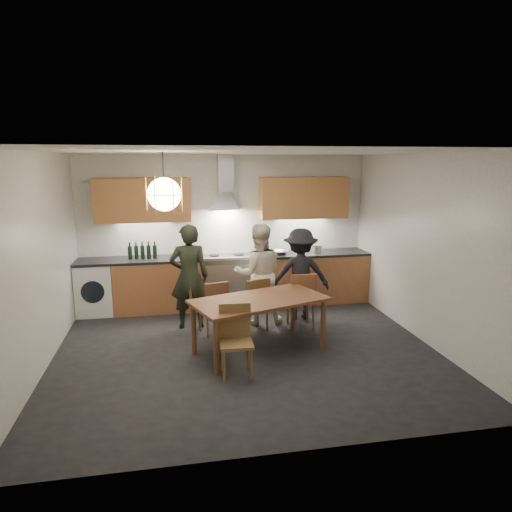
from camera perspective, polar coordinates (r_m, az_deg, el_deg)
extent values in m
plane|color=black|center=(6.27, -1.22, -11.63)|extent=(5.00, 5.00, 0.00)
cube|color=white|center=(8.07, -3.88, 3.28)|extent=(5.00, 0.02, 2.60)
cube|color=white|center=(3.74, 4.38, -6.77)|extent=(5.00, 0.02, 2.60)
cube|color=white|center=(6.01, -25.52, -0.80)|extent=(0.02, 4.50, 2.60)
cube|color=white|center=(6.74, 20.20, 0.88)|extent=(0.02, 4.50, 2.60)
cube|color=silver|center=(5.75, -1.34, 12.88)|extent=(5.00, 4.50, 0.02)
cube|color=#BB7648|center=(7.90, -12.04, -3.59)|extent=(1.45, 0.60, 0.86)
cube|color=#BB7648|center=(8.26, 6.68, -2.74)|extent=(2.05, 0.60, 0.86)
cube|color=white|center=(8.00, -19.41, -3.86)|extent=(0.58, 0.58, 0.85)
cube|color=black|center=(7.81, -14.38, -0.48)|extent=(2.05, 0.62, 0.04)
cube|color=black|center=(8.16, 6.76, 0.32)|extent=(2.05, 0.62, 0.04)
cube|color=silver|center=(7.96, -3.54, -3.46)|extent=(0.90, 0.60, 0.80)
cube|color=black|center=(7.69, -3.27, -4.15)|extent=(0.78, 0.02, 0.42)
cube|color=slate|center=(7.86, -3.58, -0.36)|extent=(0.90, 0.60, 0.08)
cube|color=silver|center=(7.59, -3.34, -0.32)|extent=(0.90, 0.08, 0.04)
cube|color=tan|center=(7.79, -13.95, 6.80)|extent=(1.55, 0.35, 0.72)
cube|color=tan|center=(8.11, 5.98, 7.27)|extent=(1.55, 0.35, 0.72)
cube|color=silver|center=(7.85, -3.87, 10.30)|extent=(0.26, 0.22, 0.62)
cylinder|color=black|center=(5.58, -11.51, 10.12)|extent=(0.01, 0.01, 0.50)
sphere|color=#FFE0A5|center=(5.59, -11.40, 7.56)|extent=(0.40, 0.40, 0.40)
torus|color=gold|center=(5.59, -11.40, 7.56)|extent=(0.43, 0.43, 0.01)
cube|color=brown|center=(5.98, 0.41, -5.55)|extent=(1.91, 1.38, 0.04)
cylinder|color=brown|center=(5.47, -4.97, -11.35)|extent=(0.07, 0.07, 0.69)
cylinder|color=brown|center=(6.07, -7.81, -9.00)|extent=(0.07, 0.07, 0.69)
cylinder|color=brown|center=(6.24, 8.39, -8.46)|extent=(0.07, 0.07, 0.69)
cylinder|color=brown|center=(6.77, 4.69, -6.72)|extent=(0.07, 0.07, 0.69)
cube|color=brown|center=(6.75, -5.39, -6.42)|extent=(0.45, 0.45, 0.03)
cube|color=brown|center=(6.54, -4.89, -5.03)|extent=(0.36, 0.13, 0.40)
cylinder|color=brown|center=(6.99, -4.68, -7.49)|extent=(0.03, 0.03, 0.37)
cylinder|color=brown|center=(6.74, -3.72, -8.24)|extent=(0.03, 0.03, 0.37)
cylinder|color=brown|center=(6.90, -6.95, -7.83)|extent=(0.03, 0.03, 0.37)
cylinder|color=brown|center=(6.64, -6.07, -8.60)|extent=(0.03, 0.03, 0.37)
cube|color=brown|center=(6.82, -0.31, -6.09)|extent=(0.45, 0.45, 0.04)
cube|color=brown|center=(6.61, 0.31, -4.67)|extent=(0.37, 0.13, 0.41)
cylinder|color=brown|center=(7.07, 0.27, -7.19)|extent=(0.03, 0.03, 0.38)
cylinder|color=brown|center=(6.82, 1.38, -7.92)|extent=(0.03, 0.03, 0.38)
cylinder|color=brown|center=(6.96, -1.97, -7.53)|extent=(0.03, 0.03, 0.38)
cylinder|color=brown|center=(6.70, -0.92, -8.30)|extent=(0.03, 0.03, 0.38)
cube|color=brown|center=(6.97, 5.59, -5.53)|extent=(0.40, 0.40, 0.04)
cube|color=brown|center=(6.74, 6.01, -4.07)|extent=(0.39, 0.05, 0.43)
cylinder|color=brown|center=(7.22, 6.46, -6.76)|extent=(0.03, 0.03, 0.40)
cylinder|color=brown|center=(6.93, 7.17, -7.58)|extent=(0.03, 0.03, 0.40)
cylinder|color=brown|center=(7.15, 3.98, -6.92)|extent=(0.03, 0.03, 0.40)
cylinder|color=brown|center=(6.86, 4.59, -7.75)|extent=(0.03, 0.03, 0.40)
cube|color=brown|center=(5.41, -2.48, -10.86)|extent=(0.40, 0.40, 0.04)
cube|color=brown|center=(5.49, -2.67, -7.99)|extent=(0.38, 0.06, 0.42)
cylinder|color=brown|center=(5.34, -4.00, -13.67)|extent=(0.03, 0.03, 0.39)
cylinder|color=brown|center=(5.62, -4.21, -12.33)|extent=(0.03, 0.03, 0.39)
cylinder|color=brown|center=(5.37, -0.63, -13.51)|extent=(0.03, 0.03, 0.39)
cylinder|color=brown|center=(5.65, -1.01, -12.19)|extent=(0.03, 0.03, 0.39)
imported|color=black|center=(6.91, -8.33, -2.55)|extent=(0.59, 0.39, 1.59)
imported|color=beige|center=(7.03, 0.33, -2.28)|extent=(0.78, 0.61, 1.56)
imported|color=black|center=(7.29, 5.54, -2.25)|extent=(1.02, 0.69, 1.46)
imported|color=#AAABAE|center=(7.95, 3.05, 0.47)|extent=(0.31, 0.31, 0.07)
cylinder|color=silver|center=(8.13, 7.58, 0.89)|extent=(0.25, 0.25, 0.14)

